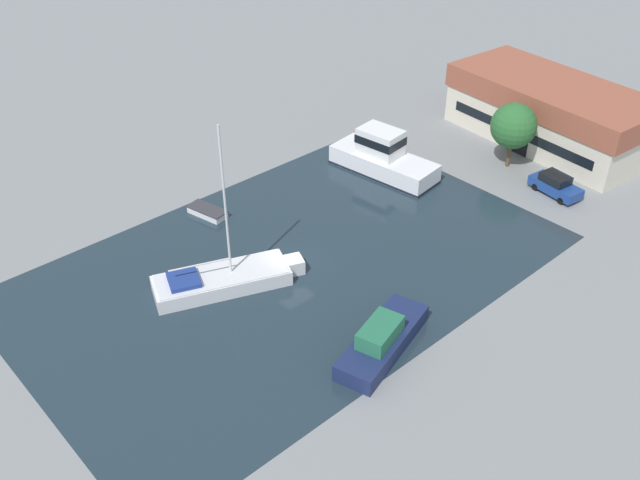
{
  "coord_description": "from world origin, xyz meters",
  "views": [
    {
      "loc": [
        31.28,
        -25.65,
        30.15
      ],
      "look_at": [
        0.0,
        2.82,
        1.0
      ],
      "focal_mm": 40.0,
      "sensor_mm": 36.0,
      "label": 1
    }
  ],
  "objects_px": {
    "small_dinghy": "(207,212)",
    "parked_car": "(555,185)",
    "cabin_boat": "(382,340)",
    "quay_tree_near_building": "(514,126)",
    "sailboat_moored": "(224,279)",
    "motor_cruiser": "(383,158)",
    "warehouse_building": "(551,112)"
  },
  "relations": [
    {
      "from": "small_dinghy",
      "to": "motor_cruiser",
      "type": "bearing_deg",
      "value": -28.78
    },
    {
      "from": "sailboat_moored",
      "to": "cabin_boat",
      "type": "bearing_deg",
      "value": 38.23
    },
    {
      "from": "sailboat_moored",
      "to": "small_dinghy",
      "type": "height_order",
      "value": "sailboat_moored"
    },
    {
      "from": "warehouse_building",
      "to": "sailboat_moored",
      "type": "distance_m",
      "value": 35.36
    },
    {
      "from": "warehouse_building",
      "to": "cabin_boat",
      "type": "relative_size",
      "value": 2.36
    },
    {
      "from": "parked_car",
      "to": "warehouse_building",
      "type": "bearing_deg",
      "value": -135.0
    },
    {
      "from": "motor_cruiser",
      "to": "sailboat_moored",
      "type": "bearing_deg",
      "value": -175.96
    },
    {
      "from": "small_dinghy",
      "to": "cabin_boat",
      "type": "bearing_deg",
      "value": -105.25
    },
    {
      "from": "quay_tree_near_building",
      "to": "motor_cruiser",
      "type": "relative_size",
      "value": 0.59
    },
    {
      "from": "parked_car",
      "to": "motor_cruiser",
      "type": "xyz_separation_m",
      "value": [
        -12.07,
        -7.79,
        0.55
      ]
    },
    {
      "from": "warehouse_building",
      "to": "parked_car",
      "type": "height_order",
      "value": "warehouse_building"
    },
    {
      "from": "motor_cruiser",
      "to": "cabin_boat",
      "type": "bearing_deg",
      "value": -143.52
    },
    {
      "from": "sailboat_moored",
      "to": "parked_car",
      "type": "bearing_deg",
      "value": 94.98
    },
    {
      "from": "parked_car",
      "to": "sailboat_moored",
      "type": "relative_size",
      "value": 0.38
    },
    {
      "from": "sailboat_moored",
      "to": "motor_cruiser",
      "type": "height_order",
      "value": "sailboat_moored"
    },
    {
      "from": "warehouse_building",
      "to": "small_dinghy",
      "type": "distance_m",
      "value": 32.7
    },
    {
      "from": "cabin_boat",
      "to": "parked_car",
      "type": "bearing_deg",
      "value": 81.5
    },
    {
      "from": "cabin_boat",
      "to": "quay_tree_near_building",
      "type": "bearing_deg",
      "value": 92.89
    },
    {
      "from": "sailboat_moored",
      "to": "quay_tree_near_building",
      "type": "bearing_deg",
      "value": 106.15
    },
    {
      "from": "quay_tree_near_building",
      "to": "motor_cruiser",
      "type": "height_order",
      "value": "quay_tree_near_building"
    },
    {
      "from": "parked_car",
      "to": "small_dinghy",
      "type": "distance_m",
      "value": 28.29
    },
    {
      "from": "small_dinghy",
      "to": "parked_car",
      "type": "bearing_deg",
      "value": -48.18
    },
    {
      "from": "quay_tree_near_building",
      "to": "small_dinghy",
      "type": "relative_size",
      "value": 1.67
    },
    {
      "from": "parked_car",
      "to": "sailboat_moored",
      "type": "bearing_deg",
      "value": -8.86
    },
    {
      "from": "motor_cruiser",
      "to": "cabin_boat",
      "type": "distance_m",
      "value": 22.25
    },
    {
      "from": "parked_car",
      "to": "cabin_boat",
      "type": "xyz_separation_m",
      "value": [
        3.24,
        -23.93,
        -0.04
      ]
    },
    {
      "from": "sailboat_moored",
      "to": "cabin_boat",
      "type": "relative_size",
      "value": 1.46
    },
    {
      "from": "warehouse_building",
      "to": "parked_car",
      "type": "bearing_deg",
      "value": -47.79
    },
    {
      "from": "parked_car",
      "to": "motor_cruiser",
      "type": "relative_size",
      "value": 0.46
    },
    {
      "from": "sailboat_moored",
      "to": "small_dinghy",
      "type": "xyz_separation_m",
      "value": [
        -8.27,
        4.37,
        -0.34
      ]
    },
    {
      "from": "motor_cruiser",
      "to": "small_dinghy",
      "type": "height_order",
      "value": "motor_cruiser"
    },
    {
      "from": "motor_cruiser",
      "to": "cabin_boat",
      "type": "relative_size",
      "value": 1.2
    }
  ]
}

